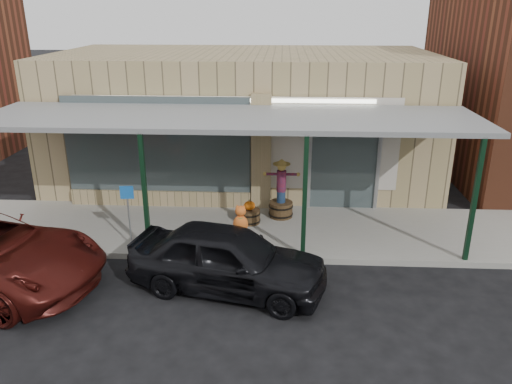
# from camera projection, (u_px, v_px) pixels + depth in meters

# --- Properties ---
(ground) EXTENTS (120.00, 120.00, 0.00)m
(ground) POSITION_uv_depth(u_px,v_px,m) (213.00, 311.00, 9.72)
(ground) COLOR black
(ground) RESTS_ON ground
(sidewalk) EXTENTS (40.00, 3.20, 0.15)m
(sidewalk) POSITION_uv_depth(u_px,v_px,m) (232.00, 230.00, 13.06)
(sidewalk) COLOR gray
(sidewalk) RESTS_ON ground
(storefront) EXTENTS (12.00, 6.25, 4.20)m
(storefront) POSITION_uv_depth(u_px,v_px,m) (244.00, 117.00, 16.62)
(storefront) COLOR tan
(storefront) RESTS_ON ground
(awning) EXTENTS (12.00, 3.00, 3.04)m
(awning) POSITION_uv_depth(u_px,v_px,m) (230.00, 120.00, 11.99)
(awning) COLOR slate
(awning) RESTS_ON ground
(block_buildings_near) EXTENTS (61.00, 8.00, 8.00)m
(block_buildings_near) POSITION_uv_depth(u_px,v_px,m) (305.00, 63.00, 16.90)
(block_buildings_near) COLOR brown
(block_buildings_near) RESTS_ON ground
(barrel_scarecrow) EXTENTS (1.00, 0.65, 1.64)m
(barrel_scarecrow) POSITION_uv_depth(u_px,v_px,m) (281.00, 197.00, 13.52)
(barrel_scarecrow) COLOR #4A381D
(barrel_scarecrow) RESTS_ON sidewalk
(barrel_pumpkin) EXTENTS (0.73, 0.73, 0.65)m
(barrel_pumpkin) POSITION_uv_depth(u_px,v_px,m) (250.00, 215.00, 13.24)
(barrel_pumpkin) COLOR #4A381D
(barrel_pumpkin) RESTS_ON sidewalk
(handicap_sign) EXTENTS (0.31, 0.05, 1.52)m
(handicap_sign) POSITION_uv_depth(u_px,v_px,m) (128.00, 208.00, 11.72)
(handicap_sign) COLOR gray
(handicap_sign) RESTS_ON sidewalk
(parked_sedan) EXTENTS (4.37, 2.55, 1.56)m
(parked_sedan) POSITION_uv_depth(u_px,v_px,m) (228.00, 259.00, 10.26)
(parked_sedan) COLOR black
(parked_sedan) RESTS_ON ground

